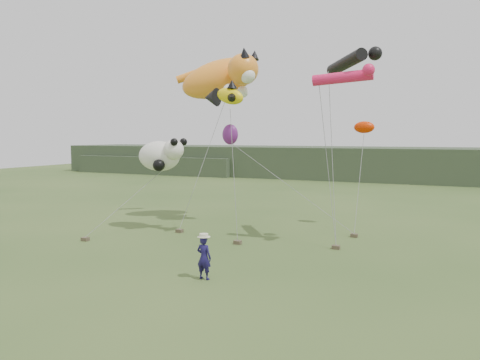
{
  "coord_description": "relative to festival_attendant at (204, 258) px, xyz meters",
  "views": [
    {
      "loc": [
        9.29,
        -16.3,
        5.42
      ],
      "look_at": [
        0.47,
        3.0,
        3.43
      ],
      "focal_mm": 35.0,
      "sensor_mm": 36.0,
      "label": 1
    }
  ],
  "objects": [
    {
      "name": "headland",
      "position": [
        -3.95,
        45.78,
        1.09
      ],
      "size": [
        90.0,
        13.0,
        4.0
      ],
      "color": "#2D3D28",
      "rests_on": "ground"
    },
    {
      "name": "cat_kite",
      "position": [
        -4.68,
        11.25,
        8.26
      ],
      "size": [
        6.62,
        4.79,
        3.63
      ],
      "color": "orange",
      "rests_on": "ground"
    },
    {
      "name": "tube_kites",
      "position": [
        3.7,
        8.01,
        7.94
      ],
      "size": [
        3.15,
        3.44,
        1.81
      ],
      "color": "black",
      "rests_on": "ground"
    },
    {
      "name": "ground",
      "position": [
        -0.84,
        1.1,
        -0.83
      ],
      "size": [
        120.0,
        120.0,
        0.0
      ],
      "primitive_type": "plane",
      "color": "#385123",
      "rests_on": "ground"
    },
    {
      "name": "sandbag_anchors",
      "position": [
        -1.66,
        6.53,
        -0.74
      ],
      "size": [
        12.9,
        7.01,
        0.19
      ],
      "color": "brown",
      "rests_on": "ground"
    },
    {
      "name": "misc_kites",
      "position": [
        -1.1,
        11.74,
        4.86
      ],
      "size": [
        8.87,
        2.8,
        1.4
      ],
      "color": "red",
      "rests_on": "ground"
    },
    {
      "name": "panda_kite",
      "position": [
        -6.84,
        7.36,
        3.49
      ],
      "size": [
        3.06,
        1.98,
        1.9
      ],
      "color": "white",
      "rests_on": "ground"
    },
    {
      "name": "festival_attendant",
      "position": [
        0.0,
        0.0,
        0.0
      ],
      "size": [
        0.63,
        0.44,
        1.67
      ],
      "primitive_type": "imported",
      "rotation": [
        0.0,
        0.0,
        3.07
      ],
      "color": "#191349",
      "rests_on": "ground"
    },
    {
      "name": "fish_kite",
      "position": [
        -2.83,
        7.3,
        6.72
      ],
      "size": [
        2.62,
        1.74,
        1.43
      ],
      "color": "yellow",
      "rests_on": "ground"
    }
  ]
}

